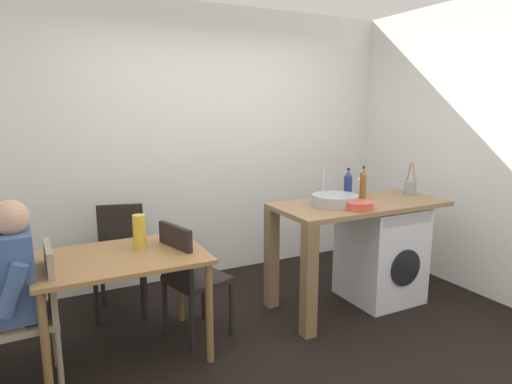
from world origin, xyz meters
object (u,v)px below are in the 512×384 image
Objects in this scene: bottle_tall_green at (348,184)px; utensil_crock at (410,187)px; washing_machine at (381,253)px; bottle_clear_small at (361,185)px; chair_opposite at (189,274)px; mixing_bowl at (359,205)px; bottle_squat_brown at (363,184)px; vase at (139,232)px; chair_person_seat at (34,310)px; chair_spare_by_wall at (121,252)px; dining_table at (122,269)px; seated_person at (1,290)px.

bottle_tall_green is 0.89× the size of utensil_crock.
bottle_clear_small reaches higher than washing_machine.
mixing_bowl is at bearing 61.93° from chair_opposite.
mixing_bowl is at bearing -117.40° from bottle_tall_green.
bottle_tall_green is 0.93× the size of bottle_squat_brown.
vase is at bearing -118.00° from chair_opposite.
chair_person_seat and chair_spare_by_wall have the same top height.
dining_table is 4.58× the size of vase.
chair_spare_by_wall is at bearing 158.69° from washing_machine.
chair_spare_by_wall is at bearing 148.63° from mixing_bowl.
bottle_squat_brown is 0.17m from bottle_clear_small.
utensil_crock is (0.81, 0.25, 0.03)m from mixing_bowl.
utensil_crock is at bearing -90.25° from chair_person_seat.
bottle_tall_green reaches higher than chair_person_seat.
chair_person_seat is at bearing -98.82° from chair_opposite.
bottle_squat_brown is (1.64, 0.04, 0.54)m from chair_opposite.
dining_table is at bearing -81.76° from chair_person_seat.
vase is at bearing 179.15° from bottle_squat_brown.
vase reaches higher than chair_person_seat.
seated_person is at bearing -178.35° from utensil_crock.
mixing_bowl reaches higher than washing_machine.
seated_person reaches higher than chair_spare_by_wall.
chair_opposite is 3.00× the size of utensil_crock.
bottle_tall_green is (2.73, 0.26, 0.37)m from seated_person.
chair_person_seat is 3.11× the size of bottle_squat_brown.
utensil_crock is at bearing -2.48° from vase.
mixing_bowl is at bearing -8.09° from dining_table.
bottle_clear_small is 0.62m from mixing_bowl.
bottle_tall_green is 1.11× the size of vase.
utensil_crock reaches higher than seated_person.
bottle_tall_green is 0.62m from utensil_crock.
chair_spare_by_wall is 2.03m from mixing_bowl.
bottle_tall_green is 0.13m from bottle_squat_brown.
chair_person_seat is 0.80m from vase.
washing_machine is at bearing 24.06° from mixing_bowl.
bottle_squat_brown reaches higher than chair_spare_by_wall.
seated_person is at bearing -174.59° from bottle_tall_green.
washing_machine is 0.65m from bottle_squat_brown.
dining_table is 0.50m from chair_opposite.
bottle_clear_small is at bearing 2.99° from vase.
bottle_tall_green is (1.54, 0.13, 0.53)m from chair_opposite.
seated_person is at bearing -176.48° from bottle_squat_brown.
chair_spare_by_wall is at bearing 81.21° from dining_table.
chair_person_seat is 1.00× the size of chair_spare_by_wall.
seated_person is 2.76m from bottle_tall_green.
mixing_bowl is 0.77× the size of utensil_crock.
dining_table is 2.26m from washing_machine.
vase is at bearing -76.04° from chair_person_seat.
bottle_clear_small is 2.08m from vase.
seated_person is at bearing -173.93° from bottle_clear_small.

